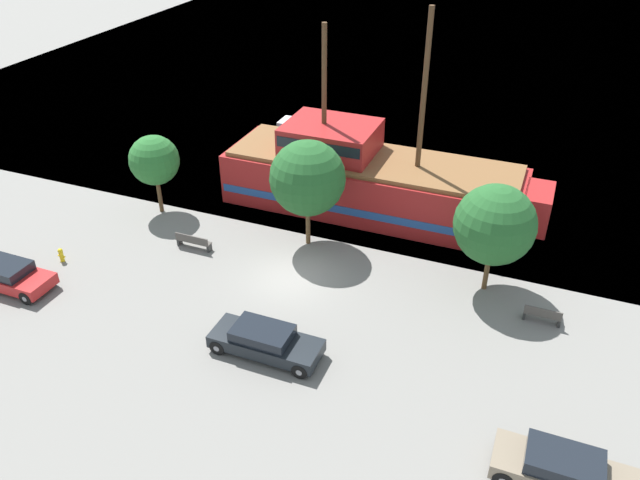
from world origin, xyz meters
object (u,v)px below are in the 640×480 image
(pirate_ship, at_px, (370,180))
(bench_promenade_west, at_px, (193,241))
(moored_boat_dockside, at_px, (300,139))
(fire_hydrant, at_px, (61,254))
(parked_car_curb_mid, at_px, (9,275))
(parked_car_curb_rear, at_px, (565,471))
(bench_promenade_east, at_px, (542,315))
(parked_car_curb_front, at_px, (265,341))

(pirate_ship, height_order, bench_promenade_west, pirate_ship)
(moored_boat_dockside, bearing_deg, fire_hydrant, -107.79)
(parked_car_curb_mid, height_order, parked_car_curb_rear, parked_car_curb_rear)
(pirate_ship, height_order, moored_boat_dockside, pirate_ship)
(moored_boat_dockside, distance_m, parked_car_curb_mid, 21.18)
(pirate_ship, xyz_separation_m, bench_promenade_east, (10.38, -7.08, -1.44))
(bench_promenade_east, xyz_separation_m, bench_promenade_west, (-17.61, -0.52, 0.01))
(fire_hydrant, bearing_deg, parked_car_curb_front, -10.21)
(moored_boat_dockside, bearing_deg, bench_promenade_east, -37.50)
(moored_boat_dockside, bearing_deg, pirate_ship, -41.67)
(moored_boat_dockside, relative_size, bench_promenade_east, 3.33)
(parked_car_curb_rear, distance_m, fire_hydrant, 25.02)
(parked_car_curb_mid, distance_m, parked_car_curb_rear, 25.47)
(bench_promenade_east, relative_size, bench_promenade_west, 0.83)
(pirate_ship, distance_m, parked_car_curb_front, 13.49)
(fire_hydrant, distance_m, bench_promenade_west, 6.63)
(moored_boat_dockside, distance_m, bench_promenade_east, 22.16)
(bench_promenade_east, bearing_deg, parked_car_curb_rear, -80.48)
(parked_car_curb_front, xyz_separation_m, fire_hydrant, (-12.69, 2.29, -0.24))
(parked_car_curb_rear, bearing_deg, pirate_ship, 127.21)
(parked_car_curb_rear, height_order, bench_promenade_west, parked_car_curb_rear)
(parked_car_curb_mid, xyz_separation_m, parked_car_curb_rear, (25.41, -1.76, 0.04))
(pirate_ship, xyz_separation_m, parked_car_curb_mid, (-13.61, -13.78, -1.22))
(parked_car_curb_mid, distance_m, bench_promenade_west, 8.89)
(parked_car_curb_front, xyz_separation_m, bench_promenade_east, (10.52, 6.35, -0.22))
(moored_boat_dockside, height_order, bench_promenade_east, moored_boat_dockside)
(fire_hydrant, bearing_deg, pirate_ship, 40.99)
(moored_boat_dockside, height_order, bench_promenade_west, moored_boat_dockside)
(parked_car_curb_front, distance_m, bench_promenade_east, 12.30)
(pirate_ship, xyz_separation_m, parked_car_curb_front, (-0.14, -13.44, -1.22))
(parked_car_curb_rear, height_order, bench_promenade_east, parked_car_curb_rear)
(parked_car_curb_front, distance_m, fire_hydrant, 12.90)
(parked_car_curb_mid, height_order, bench_promenade_east, parked_car_curb_mid)
(parked_car_curb_front, height_order, parked_car_curb_mid, parked_car_curb_mid)
(moored_boat_dockside, height_order, parked_car_curb_front, moored_boat_dockside)
(parked_car_curb_rear, relative_size, bench_promenade_west, 2.44)
(parked_car_curb_rear, height_order, fire_hydrant, parked_car_curb_rear)
(parked_car_curb_rear, distance_m, bench_promenade_west, 20.62)
(parked_car_curb_front, bearing_deg, parked_car_curb_rear, -10.00)
(parked_car_curb_mid, xyz_separation_m, fire_hydrant, (0.78, 2.63, -0.24))
(pirate_ship, distance_m, parked_car_curb_rear, 19.55)
(pirate_ship, relative_size, moored_boat_dockside, 3.38)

